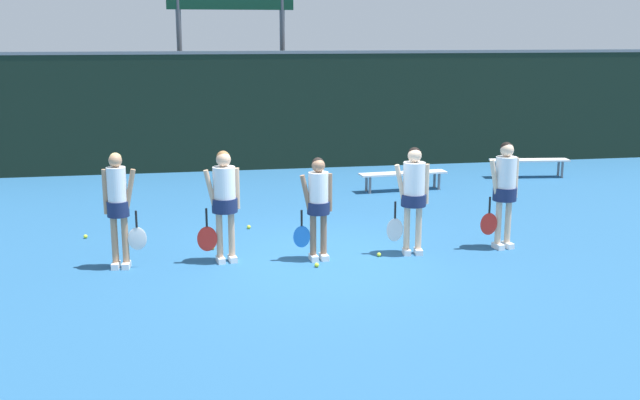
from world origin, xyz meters
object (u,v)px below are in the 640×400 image
at_px(player_0, 118,202).
at_px(player_4, 505,185).
at_px(tennis_ball_2, 213,248).
at_px(tennis_ball_4, 249,227).
at_px(scoreboard, 231,8).
at_px(tennis_ball_3, 208,239).
at_px(player_2, 318,200).
at_px(tennis_ball_0, 317,265).
at_px(player_3, 413,191).
at_px(bench_far, 529,162).
at_px(tennis_ball_1, 86,236).
at_px(player_1, 224,196).
at_px(tennis_ball_5, 379,255).
at_px(bench_courtside, 403,175).

height_order(player_0, player_4, player_4).
distance_m(tennis_ball_2, tennis_ball_4, 1.43).
xyz_separation_m(scoreboard, tennis_ball_3, (-1.04, -8.08, -4.13)).
bearing_deg(tennis_ball_4, player_2, -66.72).
relative_size(player_2, tennis_ball_0, 23.13).
height_order(player_3, tennis_ball_0, player_3).
height_order(bench_far, tennis_ball_1, bench_far).
xyz_separation_m(player_1, tennis_ball_4, (0.54, 1.94, -1.01)).
relative_size(player_0, tennis_ball_0, 25.10).
xyz_separation_m(player_0, tennis_ball_5, (4.02, -0.16, -1.00)).
bearing_deg(tennis_ball_5, player_3, 5.87).
xyz_separation_m(player_4, tennis_ball_0, (-3.23, -0.49, -1.03)).
bearing_deg(player_2, player_0, 172.82).
relative_size(scoreboard, player_0, 3.03).
distance_m(scoreboard, tennis_ball_3, 9.13).
distance_m(scoreboard, tennis_ball_4, 8.47).
distance_m(tennis_ball_4, tennis_ball_5, 2.85).
xyz_separation_m(player_2, tennis_ball_3, (-1.68, 1.41, -0.93)).
distance_m(player_0, tennis_ball_0, 3.14).
distance_m(scoreboard, player_3, 10.19).
relative_size(tennis_ball_3, tennis_ball_5, 1.07).
relative_size(bench_courtside, player_2, 1.26).
bearing_deg(tennis_ball_3, bench_far, 28.93).
bearing_deg(player_4, tennis_ball_2, 161.27).
bearing_deg(tennis_ball_1, scoreboard, 67.37).
distance_m(player_1, tennis_ball_5, 2.64).
distance_m(player_0, tennis_ball_4, 3.06).
relative_size(player_2, tennis_ball_4, 23.01).
bearing_deg(tennis_ball_5, tennis_ball_3, 151.76).
height_order(scoreboard, player_0, scoreboard).
distance_m(bench_far, tennis_ball_2, 9.47).
xyz_separation_m(player_0, tennis_ball_4, (2.12, 1.96, -1.00)).
bearing_deg(scoreboard, bench_courtside, -52.72).
xyz_separation_m(player_2, tennis_ball_5, (0.99, -0.02, -0.93)).
height_order(scoreboard, tennis_ball_1, scoreboard).
relative_size(player_0, player_3, 1.02).
height_order(tennis_ball_2, tennis_ball_4, tennis_ball_4).
bearing_deg(scoreboard, tennis_ball_1, -112.63).
bearing_deg(player_4, scoreboard, 102.26).
height_order(scoreboard, player_2, scoreboard).
bearing_deg(player_2, player_4, -2.76).
bearing_deg(tennis_ball_0, player_3, 14.49).
height_order(player_1, tennis_ball_1, player_1).
xyz_separation_m(player_0, tennis_ball_0, (2.93, -0.53, -1.00)).
relative_size(bench_courtside, tennis_ball_5, 30.65).
bearing_deg(bench_courtside, tennis_ball_5, -115.22).
bearing_deg(tennis_ball_3, player_4, -15.28).
distance_m(player_2, tennis_ball_1, 4.36).
bearing_deg(player_2, tennis_ball_3, 135.41).
bearing_deg(player_3, player_0, -174.77).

